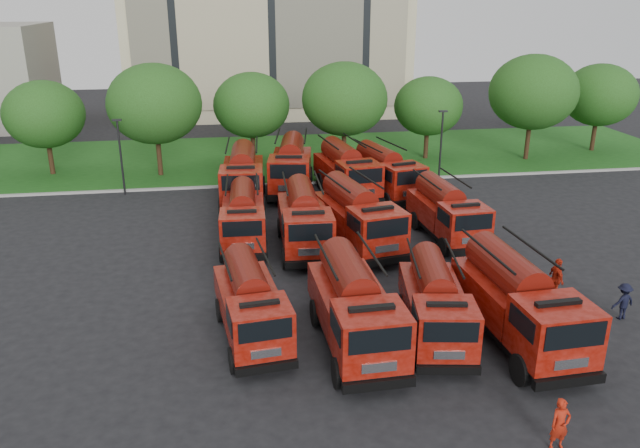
{
  "coord_description": "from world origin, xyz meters",
  "views": [
    {
      "loc": [
        -2.99,
        -24.47,
        12.59
      ],
      "look_at": [
        1.41,
        4.64,
        1.8
      ],
      "focal_mm": 35.0,
      "sensor_mm": 36.0,
      "label": 1
    }
  ],
  "objects_px": {
    "fire_truck_2": "(435,303)",
    "fire_truck_3": "(518,302)",
    "firefighter_1": "(345,387)",
    "fire_truck_9": "(291,166)",
    "fire_truck_4": "(243,217)",
    "firefighter_3": "(620,318)",
    "fire_truck_1": "(354,307)",
    "fire_truck_6": "(358,216)",
    "fire_truck_11": "(386,173)",
    "fire_truck_0": "(251,303)",
    "fire_truck_8": "(243,176)",
    "firefighter_4": "(324,305)",
    "firefighter_0": "(556,448)",
    "fire_truck_7": "(446,212)",
    "fire_truck_10": "(346,171)",
    "fire_truck_5": "(304,219)",
    "firefighter_2": "(554,298)",
    "firefighter_5": "(446,243)"
  },
  "relations": [
    {
      "from": "firefighter_4",
      "to": "firefighter_0",
      "type": "bearing_deg",
      "value": 168.75
    },
    {
      "from": "fire_truck_3",
      "to": "fire_truck_7",
      "type": "height_order",
      "value": "fire_truck_3"
    },
    {
      "from": "fire_truck_4",
      "to": "fire_truck_6",
      "type": "distance_m",
      "value": 6.11
    },
    {
      "from": "firefighter_1",
      "to": "firefighter_4",
      "type": "height_order",
      "value": "firefighter_1"
    },
    {
      "from": "fire_truck_2",
      "to": "firefighter_0",
      "type": "height_order",
      "value": "fire_truck_2"
    },
    {
      "from": "fire_truck_5",
      "to": "fire_truck_6",
      "type": "bearing_deg",
      "value": -0.99
    },
    {
      "from": "fire_truck_1",
      "to": "firefighter_3",
      "type": "relative_size",
      "value": 4.56
    },
    {
      "from": "fire_truck_2",
      "to": "fire_truck_11",
      "type": "distance_m",
      "value": 18.39
    },
    {
      "from": "fire_truck_3",
      "to": "fire_truck_10",
      "type": "xyz_separation_m",
      "value": [
        -2.89,
        19.54,
        0.01
      ]
    },
    {
      "from": "firefighter_5",
      "to": "firefighter_1",
      "type": "bearing_deg",
      "value": 43.15
    },
    {
      "from": "fire_truck_11",
      "to": "firefighter_0",
      "type": "distance_m",
      "value": 25.03
    },
    {
      "from": "fire_truck_6",
      "to": "firefighter_1",
      "type": "relative_size",
      "value": 4.44
    },
    {
      "from": "firefighter_0",
      "to": "firefighter_5",
      "type": "bearing_deg",
      "value": 79.07
    },
    {
      "from": "fire_truck_4",
      "to": "fire_truck_10",
      "type": "distance_m",
      "value": 10.49
    },
    {
      "from": "fire_truck_2",
      "to": "firefighter_0",
      "type": "xyz_separation_m",
      "value": [
        1.56,
        -6.76,
        -1.46
      ]
    },
    {
      "from": "fire_truck_1",
      "to": "fire_truck_6",
      "type": "distance_m",
      "value": 10.09
    },
    {
      "from": "fire_truck_8",
      "to": "firefighter_0",
      "type": "bearing_deg",
      "value": -68.17
    },
    {
      "from": "fire_truck_1",
      "to": "fire_truck_4",
      "type": "distance_m",
      "value": 11.77
    },
    {
      "from": "fire_truck_3",
      "to": "firefighter_0",
      "type": "distance_m",
      "value": 6.34
    },
    {
      "from": "fire_truck_1",
      "to": "fire_truck_6",
      "type": "height_order",
      "value": "fire_truck_6"
    },
    {
      "from": "fire_truck_3",
      "to": "fire_truck_6",
      "type": "xyz_separation_m",
      "value": [
        -4.02,
        10.52,
        -0.01
      ]
    },
    {
      "from": "fire_truck_10",
      "to": "fire_truck_0",
      "type": "bearing_deg",
      "value": -119.93
    },
    {
      "from": "fire_truck_0",
      "to": "fire_truck_8",
      "type": "relative_size",
      "value": 0.85
    },
    {
      "from": "fire_truck_0",
      "to": "firefighter_2",
      "type": "distance_m",
      "value": 13.52
    },
    {
      "from": "fire_truck_10",
      "to": "firefighter_2",
      "type": "distance_m",
      "value": 17.59
    },
    {
      "from": "firefighter_1",
      "to": "fire_truck_9",
      "type": "bearing_deg",
      "value": 114.66
    },
    {
      "from": "fire_truck_4",
      "to": "fire_truck_0",
      "type": "bearing_deg",
      "value": -88.03
    },
    {
      "from": "fire_truck_3",
      "to": "firefighter_5",
      "type": "height_order",
      "value": "fire_truck_3"
    },
    {
      "from": "fire_truck_0",
      "to": "firefighter_0",
      "type": "height_order",
      "value": "fire_truck_0"
    },
    {
      "from": "firefighter_3",
      "to": "fire_truck_7",
      "type": "bearing_deg",
      "value": -77.56
    },
    {
      "from": "fire_truck_6",
      "to": "fire_truck_11",
      "type": "bearing_deg",
      "value": 55.21
    },
    {
      "from": "fire_truck_4",
      "to": "firefighter_3",
      "type": "bearing_deg",
      "value": -33.11
    },
    {
      "from": "fire_truck_9",
      "to": "firefighter_5",
      "type": "xyz_separation_m",
      "value": [
        7.25,
        -10.9,
        -1.75
      ]
    },
    {
      "from": "fire_truck_9",
      "to": "firefighter_2",
      "type": "relative_size",
      "value": 4.19
    },
    {
      "from": "fire_truck_0",
      "to": "firefighter_3",
      "type": "bearing_deg",
      "value": -9.96
    },
    {
      "from": "fire_truck_11",
      "to": "firefighter_2",
      "type": "relative_size",
      "value": 3.89
    },
    {
      "from": "firefighter_5",
      "to": "firefighter_4",
      "type": "bearing_deg",
      "value": 24.85
    },
    {
      "from": "fire_truck_0",
      "to": "firefighter_1",
      "type": "bearing_deg",
      "value": -59.24
    },
    {
      "from": "firefighter_4",
      "to": "firefighter_1",
      "type": "bearing_deg",
      "value": 138.19
    },
    {
      "from": "fire_truck_7",
      "to": "fire_truck_8",
      "type": "relative_size",
      "value": 0.89
    },
    {
      "from": "fire_truck_3",
      "to": "firefighter_3",
      "type": "height_order",
      "value": "fire_truck_3"
    },
    {
      "from": "fire_truck_0",
      "to": "firefighter_4",
      "type": "distance_m",
      "value": 4.16
    },
    {
      "from": "fire_truck_1",
      "to": "fire_truck_4",
      "type": "xyz_separation_m",
      "value": [
        -3.78,
        11.14,
        -0.14
      ]
    },
    {
      "from": "fire_truck_4",
      "to": "fire_truck_11",
      "type": "relative_size",
      "value": 0.9
    },
    {
      "from": "firefighter_3",
      "to": "fire_truck_5",
      "type": "bearing_deg",
      "value": -49.03
    },
    {
      "from": "fire_truck_1",
      "to": "fire_truck_11",
      "type": "height_order",
      "value": "fire_truck_1"
    },
    {
      "from": "fire_truck_2",
      "to": "fire_truck_0",
      "type": "bearing_deg",
      "value": -179.19
    },
    {
      "from": "fire_truck_6",
      "to": "fire_truck_9",
      "type": "bearing_deg",
      "value": 91.39
    },
    {
      "from": "fire_truck_0",
      "to": "fire_truck_11",
      "type": "height_order",
      "value": "fire_truck_11"
    },
    {
      "from": "fire_truck_2",
      "to": "fire_truck_3",
      "type": "distance_m",
      "value": 3.1
    }
  ]
}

